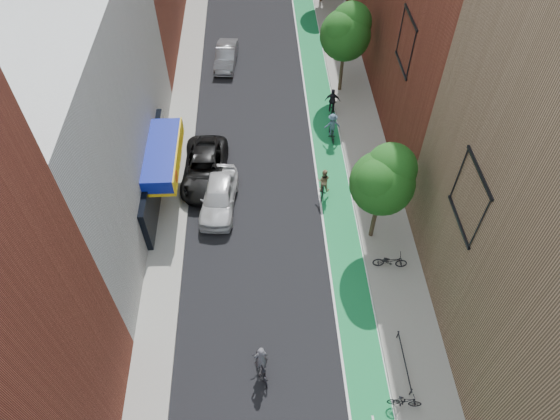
{
  "coord_description": "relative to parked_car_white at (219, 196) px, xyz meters",
  "views": [
    {
      "loc": [
        -0.46,
        -7.37,
        22.58
      ],
      "look_at": [
        0.45,
        10.94,
        1.5
      ],
      "focal_mm": 32.0,
      "sensor_mm": 36.0,
      "label": 1
    }
  ],
  "objects": [
    {
      "name": "sidewalk_right",
      "position": [
        9.59,
        13.21,
        -0.76
      ],
      "size": [
        3.0,
        68.0,
        0.15
      ],
      "primitive_type": "cube",
      "color": "gray",
      "rests_on": "ground"
    },
    {
      "name": "parked_car_white",
      "position": [
        0.0,
        0.0,
        0.0
      ],
      "size": [
        2.46,
        5.07,
        1.67
      ],
      "primitive_type": "imported",
      "rotation": [
        0.0,
        0.0,
        -0.1
      ],
      "color": "silver",
      "rests_on": "ground"
    },
    {
      "name": "parked_car_silver",
      "position": [
        0.09,
        15.29,
        -0.11
      ],
      "size": [
        1.95,
        4.52,
        1.45
      ],
      "primitive_type": "imported",
      "rotation": [
        0.0,
        0.0,
        -0.1
      ],
      "color": "gray",
      "rests_on": "ground"
    },
    {
      "name": "building_left_white",
      "position": [
        -7.91,
        1.21,
        5.17
      ],
      "size": [
        8.0,
        20.0,
        12.0
      ],
      "primitive_type": "cube",
      "color": "silver",
      "rests_on": "ground"
    },
    {
      "name": "ground",
      "position": [
        3.09,
        -12.79,
        -0.83
      ],
      "size": [
        160.0,
        160.0,
        0.0
      ],
      "primitive_type": "plane",
      "color": "black",
      "rests_on": "ground"
    },
    {
      "name": "parked_bike_mid",
      "position": [
        8.49,
        -12.46,
        -0.22
      ],
      "size": [
        1.58,
        0.65,
        0.92
      ],
      "primitive_type": "imported",
      "rotation": [
        0.0,
        0.0,
        1.43
      ],
      "color": "black",
      "rests_on": "sidewalk_right"
    },
    {
      "name": "sidewalk_left",
      "position": [
        -2.91,
        13.21,
        -0.76
      ],
      "size": [
        2.0,
        68.0,
        0.15
      ],
      "primitive_type": "cube",
      "color": "gray",
      "rests_on": "ground"
    },
    {
      "name": "cyclist_lead",
      "position": [
        2.26,
        -10.5,
        -0.12
      ],
      "size": [
        1.06,
        1.92,
        2.14
      ],
      "rotation": [
        0.0,
        0.0,
        3.39
      ],
      "color": "black",
      "rests_on": "ground"
    },
    {
      "name": "cyclist_lane_far",
      "position": [
        7.43,
        5.81,
        0.09
      ],
      "size": [
        1.13,
        1.52,
        2.0
      ],
      "rotation": [
        0.0,
        0.0,
        3.26
      ],
      "color": "black",
      "rests_on": "ground"
    },
    {
      "name": "tree_mid",
      "position": [
        8.74,
        11.23,
        4.05
      ],
      "size": [
        3.55,
        3.53,
        6.74
      ],
      "color": "#332619",
      "rests_on": "ground"
    },
    {
      "name": "cyclist_lane_near",
      "position": [
        6.29,
        0.64,
        0.01
      ],
      "size": [
        0.9,
        1.65,
        1.97
      ],
      "rotation": [
        0.0,
        0.0,
        2.92
      ],
      "color": "black",
      "rests_on": "ground"
    },
    {
      "name": "cyclist_lane_mid",
      "position": [
        7.75,
        8.31,
        0.02
      ],
      "size": [
        1.13,
        1.75,
        2.17
      ],
      "rotation": [
        0.0,
        0.0,
        2.96
      ],
      "color": "black",
      "rests_on": "ground"
    },
    {
      "name": "tree_near",
      "position": [
        8.74,
        -2.77,
        3.82
      ],
      "size": [
        3.4,
        3.36,
        6.42
      ],
      "color": "#332619",
      "rests_on": "ground"
    },
    {
      "name": "parked_car_black",
      "position": [
        -0.96,
        2.46,
        -0.04
      ],
      "size": [
        2.84,
        5.82,
        1.6
      ],
      "primitive_type": "imported",
      "rotation": [
        0.0,
        0.0,
        -0.03
      ],
      "color": "black",
      "rests_on": "ground"
    },
    {
      "name": "parked_bike_far",
      "position": [
        9.31,
        -5.01,
        -0.2
      ],
      "size": [
        1.9,
        0.83,
        0.97
      ],
      "primitive_type": "imported",
      "rotation": [
        0.0,
        0.0,
        1.47
      ],
      "color": "black",
      "rests_on": "sidewalk_right"
    },
    {
      "name": "bike_lane",
      "position": [
        7.09,
        13.21,
        -0.83
      ],
      "size": [
        2.0,
        68.0,
        0.01
      ],
      "primitive_type": "cube",
      "color": "#157B49",
      "rests_on": "ground"
    }
  ]
}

